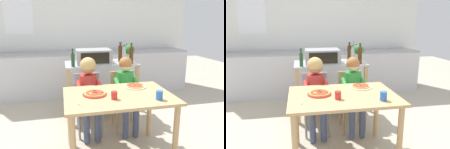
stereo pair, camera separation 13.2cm
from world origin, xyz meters
The scene contains 21 objects.
ground_plane centered at (0.00, 1.07, 0.00)m, with size 10.73×10.73×0.00m, color #B7AD99.
back_wall_tiled centered at (0.00, 2.74, 1.35)m, with size 4.65×0.13×2.70m.
kitchen_counter centered at (0.00, 2.33, 0.45)m, with size 4.18×0.60×1.09m.
kitchen_island_cart centered at (0.02, 1.16, 0.59)m, with size 1.11×0.59×0.88m.
toaster_oven centered at (-0.10, 1.14, 0.99)m, with size 0.52×0.39×0.22m.
bottle_tall_green_wine centered at (0.49, 1.33, 0.99)m, with size 0.05×0.05×0.26m.
bottle_slim_sauce centered at (0.34, 1.18, 1.02)m, with size 0.06×0.06×0.31m.
bottle_squat_spirits centered at (0.46, 0.96, 1.01)m, with size 0.06×0.06×0.31m.
bottle_brown_beer centered at (-0.42, 0.94, 0.98)m, with size 0.05×0.05×0.26m.
bottle_dark_olive_oil centered at (0.34, 0.97, 1.00)m, with size 0.05×0.05×0.28m.
potted_herb_plant centered at (0.48, 1.12, 1.03)m, with size 0.16×0.16×0.27m.
dining_table centered at (0.00, 0.00, 0.63)m, with size 1.16×0.81×0.75m.
dining_chair_left centered at (-0.25, 0.67, 0.48)m, with size 0.36×0.36×0.81m.
dining_chair_right centered at (0.26, 0.67, 0.48)m, with size 0.36×0.36×0.81m.
child_in_red_shirt centered at (-0.25, 0.55, 0.69)m, with size 0.32×0.42×1.04m.
child_in_green_shirt centered at (0.26, 0.55, 0.66)m, with size 0.32×0.42×1.03m.
pizza_plate_red_rimmed centered at (-0.25, 0.05, 0.76)m, with size 0.26×0.26×0.03m.
pizza_plate_cream centered at (0.26, 0.22, 0.76)m, with size 0.27×0.27×0.03m.
drinking_cup_blue centered at (0.36, -0.24, 0.79)m, with size 0.07×0.07×0.09m, color blue.
drinking_cup_red centered at (-0.08, -0.13, 0.79)m, with size 0.06×0.06×0.08m, color red.
serving_spoon centered at (-0.45, -0.14, 0.75)m, with size 0.01×0.01×0.14m, color #B7BABF.
Camera 1 is at (-0.57, -2.14, 1.52)m, focal length 34.72 mm.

